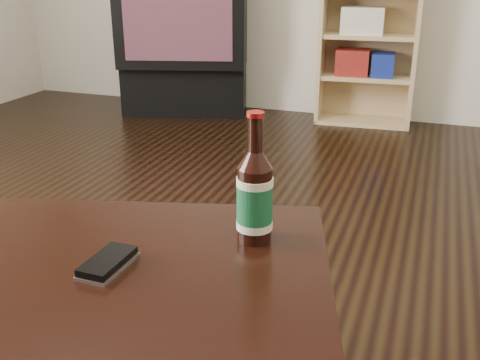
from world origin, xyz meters
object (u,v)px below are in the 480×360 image
(tv, at_px, (184,17))
(phone, at_px, (108,263))
(bookshelf, at_px, (368,32))
(tv_stand, at_px, (186,88))
(beer_bottle, at_px, (255,197))

(tv, height_order, phone, tv)
(tv, height_order, bookshelf, bookshelf)
(tv_stand, relative_size, bookshelf, 0.75)
(tv, xyz_separation_m, phone, (1.18, -2.89, -0.15))
(tv, bearing_deg, bookshelf, -10.18)
(tv, height_order, beer_bottle, tv)
(beer_bottle, distance_m, phone, 0.30)
(tv, relative_size, phone, 8.09)
(phone, bearing_deg, beer_bottle, 43.40)
(tv_stand, bearing_deg, bookshelf, -10.24)
(tv_stand, xyz_separation_m, bookshelf, (1.24, 0.13, 0.42))
(bookshelf, distance_m, phone, 3.02)
(tv, xyz_separation_m, bookshelf, (1.24, 0.13, -0.07))
(tv_stand, distance_m, beer_bottle, 3.06)
(tv_stand, bearing_deg, beer_bottle, -78.76)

